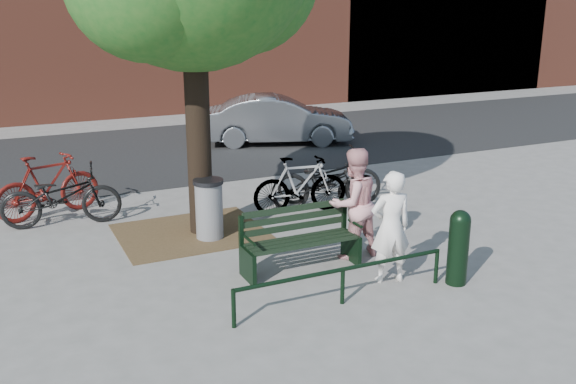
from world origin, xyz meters
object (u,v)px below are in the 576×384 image
park_bench (299,238)px  person_right (353,204)px  bicycle_c (323,182)px  bollard (459,245)px  litter_bin (209,209)px  person_left (391,227)px  parked_car (278,120)px

park_bench → person_right: 1.02m
person_right → bicycle_c: person_right is taller
bollard → litter_bin: size_ratio=1.06×
person_left → litter_bin: 3.21m
park_bench → litter_bin: bearing=113.9°
person_right → park_bench: bearing=-1.9°
park_bench → bicycle_c: bearing=55.2°
person_right → bollard: person_right is taller
litter_bin → parked_car: parked_car is taller
bollard → parked_car: size_ratio=0.26×
park_bench → parked_car: size_ratio=0.43×
litter_bin → parked_car: 7.54m
person_left → person_right: size_ratio=0.94×
litter_bin → bicycle_c: litter_bin is taller
bollard → bicycle_c: size_ratio=0.60×
person_left → bollard: (0.80, -0.48, -0.23)m
person_left → bicycle_c: person_left is taller
person_right → parked_car: person_right is taller
bicycle_c → parked_car: size_ratio=0.44×
litter_bin → bollard: bearing=-51.4°
person_left → bicycle_c: size_ratio=0.90×
bicycle_c → parked_car: 5.78m
parked_car → person_left: bearing=-174.6°
park_bench → bollard: bollard is taller
park_bench → bollard: bearing=-38.8°
bollard → person_left: bearing=149.0°
person_left → bicycle_c: (0.81, 3.45, -0.33)m
person_left → person_right: person_right is taller
person_right → parked_car: 8.36m
litter_bin → bicycle_c: bearing=16.8°
person_right → bollard: 1.70m
bollard → litter_bin: 4.05m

